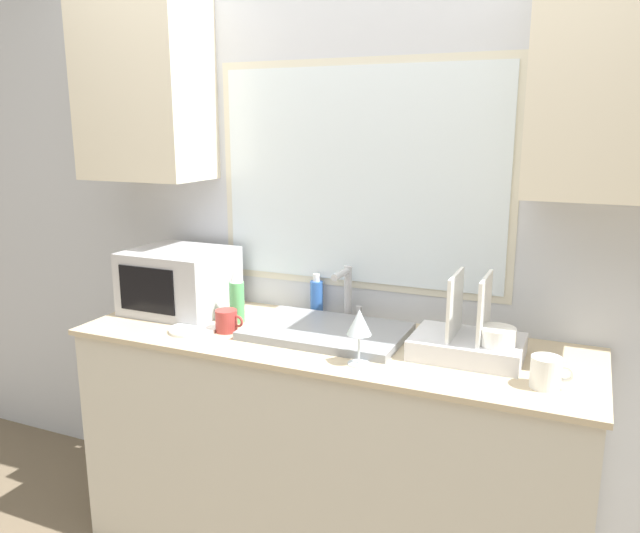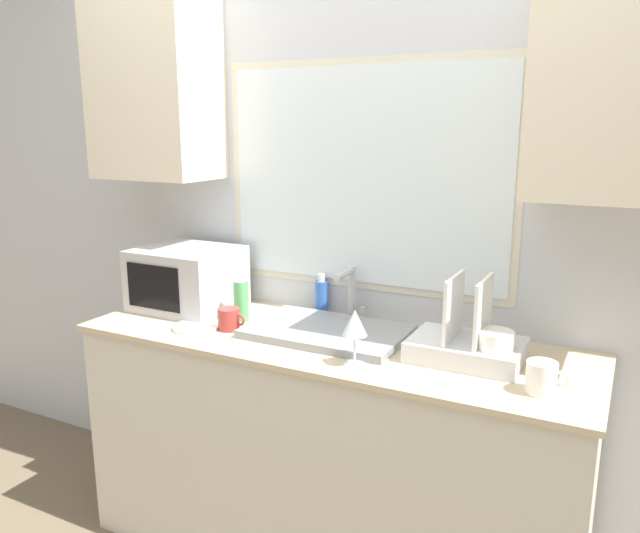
# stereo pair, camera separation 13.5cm
# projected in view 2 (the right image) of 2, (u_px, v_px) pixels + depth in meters

# --- Properties ---
(countertop) EXTENTS (1.93, 0.64, 0.92)m
(countertop) POSITION_uv_depth(u_px,v_px,m) (328.00, 450.00, 2.43)
(countertop) COLOR beige
(countertop) RESTS_ON ground_plane
(wall_back) EXTENTS (6.00, 0.38, 2.60)m
(wall_back) POSITION_uv_depth(u_px,v_px,m) (363.00, 198.00, 2.48)
(wall_back) COLOR silver
(wall_back) RESTS_ON ground_plane
(sink_basin) EXTENTS (0.59, 0.38, 0.03)m
(sink_basin) POSITION_uv_depth(u_px,v_px,m) (327.00, 331.00, 2.36)
(sink_basin) COLOR gray
(sink_basin) RESTS_ON countertop
(faucet) EXTENTS (0.08, 0.16, 0.22)m
(faucet) POSITION_uv_depth(u_px,v_px,m) (351.00, 290.00, 2.51)
(faucet) COLOR #B7B7BC
(faucet) RESTS_ON countertop
(microwave) EXTENTS (0.41, 0.36, 0.26)m
(microwave) POSITION_uv_depth(u_px,v_px,m) (187.00, 279.00, 2.68)
(microwave) COLOR #B2B2B7
(microwave) RESTS_ON countertop
(dish_rack) EXTENTS (0.37, 0.26, 0.29)m
(dish_rack) POSITION_uv_depth(u_px,v_px,m) (469.00, 344.00, 2.10)
(dish_rack) COLOR silver
(dish_rack) RESTS_ON countertop
(spray_bottle) EXTENTS (0.06, 0.06, 0.22)m
(spray_bottle) POSITION_uv_depth(u_px,v_px,m) (241.00, 295.00, 2.52)
(spray_bottle) COLOR #59B266
(spray_bottle) RESTS_ON countertop
(soap_bottle) EXTENTS (0.05, 0.05, 0.17)m
(soap_bottle) POSITION_uv_depth(u_px,v_px,m) (321.00, 296.00, 2.62)
(soap_bottle) COLOR blue
(soap_bottle) RESTS_ON countertop
(mug_near_sink) EXTENTS (0.12, 0.08, 0.09)m
(mug_near_sink) POSITION_uv_depth(u_px,v_px,m) (229.00, 319.00, 2.42)
(mug_near_sink) COLOR #A53833
(mug_near_sink) RESTS_ON countertop
(wine_glass) EXTENTS (0.08, 0.08, 0.19)m
(wine_glass) POSITION_uv_depth(u_px,v_px,m) (355.00, 324.00, 2.04)
(wine_glass) COLOR silver
(wine_glass) RESTS_ON countertop
(mug_by_rack) EXTENTS (0.13, 0.09, 0.10)m
(mug_by_rack) POSITION_uv_depth(u_px,v_px,m) (542.00, 378.00, 1.85)
(mug_by_rack) COLOR white
(mug_by_rack) RESTS_ON countertop
(small_plate) EXTENTS (0.18, 0.18, 0.01)m
(small_plate) POSITION_uv_depth(u_px,v_px,m) (196.00, 327.00, 2.44)
(small_plate) COLOR white
(small_plate) RESTS_ON countertop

